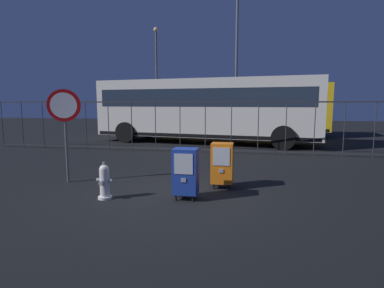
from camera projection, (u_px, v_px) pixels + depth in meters
name	position (u px, v px, depth m)	size (l,w,h in m)	color
ground_plane	(168.00, 192.00, 6.68)	(60.00, 60.00, 0.00)	black
fire_hydrant	(104.00, 182.00, 6.18)	(0.33, 0.32, 0.75)	silver
newspaper_box_primary	(186.00, 171.00, 6.14)	(0.48, 0.42, 1.02)	black
newspaper_box_secondary	(222.00, 163.00, 6.96)	(0.48, 0.42, 1.02)	black
stop_sign	(65.00, 116.00, 7.33)	(0.71, 0.31, 2.23)	#4C4F54
fence_barrier	(205.00, 126.00, 11.98)	(18.03, 0.04, 2.00)	#2D2D33
bus_near	(206.00, 107.00, 14.89)	(10.75, 3.97, 3.00)	beige
bus_far	(237.00, 106.00, 18.96)	(10.68, 3.51, 3.00)	gold
street_light_near_left	(156.00, 71.00, 22.07)	(0.32, 0.32, 7.18)	#4C4F54
street_light_near_right	(237.00, 49.00, 16.84)	(0.32, 0.32, 8.48)	#4C4F54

